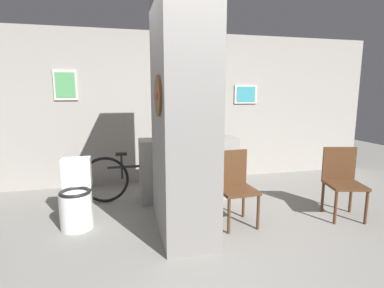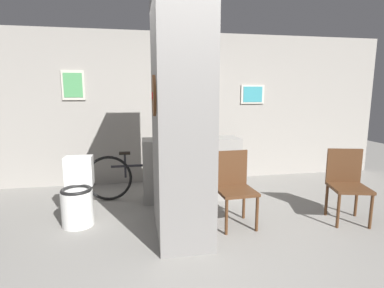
# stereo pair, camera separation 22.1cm
# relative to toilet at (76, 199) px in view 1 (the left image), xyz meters

# --- Properties ---
(ground_plane) EXTENTS (14.00, 14.00, 0.00)m
(ground_plane) POSITION_rel_toilet_xyz_m (1.33, -1.01, -0.34)
(ground_plane) COLOR gray
(wall_back) EXTENTS (8.00, 0.09, 2.60)m
(wall_back) POSITION_rel_toilet_xyz_m (1.33, 1.62, 0.97)
(wall_back) COLOR gray
(wall_back) RESTS_ON ground_plane
(pillar_center) EXTENTS (0.59, 1.09, 2.60)m
(pillar_center) POSITION_rel_toilet_xyz_m (1.20, -0.46, 0.96)
(pillar_center) COLOR gray
(pillar_center) RESTS_ON ground_plane
(counter_shelf) EXTENTS (1.44, 0.44, 0.91)m
(counter_shelf) POSITION_rel_toilet_xyz_m (1.52, 0.63, 0.12)
(counter_shelf) COLOR gray
(counter_shelf) RESTS_ON ground_plane
(toilet) EXTENTS (0.37, 0.53, 0.79)m
(toilet) POSITION_rel_toilet_xyz_m (0.00, 0.00, 0.00)
(toilet) COLOR white
(toilet) RESTS_ON ground_plane
(chair_near_pillar) EXTENTS (0.45, 0.45, 0.88)m
(chair_near_pillar) POSITION_rel_toilet_xyz_m (1.86, -0.36, 0.15)
(chair_near_pillar) COLOR #4C2D19
(chair_near_pillar) RESTS_ON ground_plane
(chair_by_doorway) EXTENTS (0.52, 0.52, 0.88)m
(chair_by_doorway) POSITION_rel_toilet_xyz_m (3.28, -0.49, 0.15)
(chair_by_doorway) COLOR #4C2D19
(chair_by_doorway) RESTS_ON ground_plane
(bicycle) EXTENTS (1.64, 0.42, 0.73)m
(bicycle) POSITION_rel_toilet_xyz_m (0.79, 0.73, 0.01)
(bicycle) COLOR black
(bicycle) RESTS_ON ground_plane
(bottle_tall) EXTENTS (0.08, 0.08, 0.30)m
(bottle_tall) POSITION_rel_toilet_xyz_m (1.66, 0.70, 0.69)
(bottle_tall) COLOR olive
(bottle_tall) RESTS_ON counter_shelf
(bottle_short) EXTENTS (0.08, 0.08, 0.25)m
(bottle_short) POSITION_rel_toilet_xyz_m (1.78, 0.66, 0.67)
(bottle_short) COLOR #267233
(bottle_short) RESTS_ON counter_shelf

